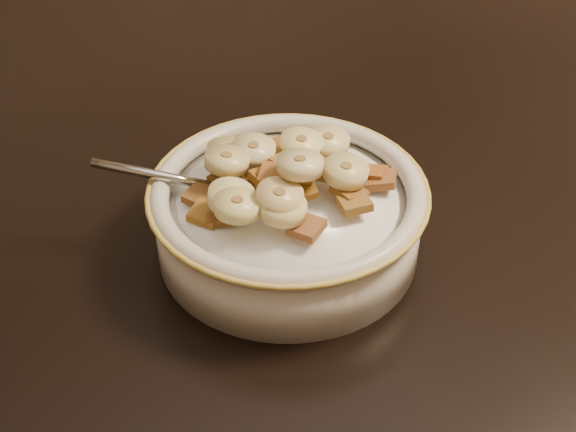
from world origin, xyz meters
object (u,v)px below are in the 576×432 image
table (290,172)px  cereal_bowl (288,224)px  chair (75,75)px  spoon (245,192)px

table → cereal_bowl: 0.13m
chair → cereal_bowl: 0.94m
chair → cereal_bowl: chair is taller
chair → spoon: (-0.15, -0.85, 0.35)m
chair → cereal_bowl: (-0.13, -0.87, 0.32)m
cereal_bowl → chair: bearing=81.7°
table → spoon: size_ratio=31.18×
cereal_bowl → spoon: spoon is taller
cereal_bowl → spoon: (-0.02, 0.02, 0.03)m
table → spoon: 0.14m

